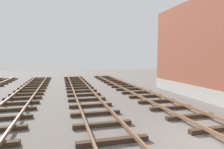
% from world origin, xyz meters
% --- Properties ---
extents(ground_plane, '(80.00, 80.00, 0.00)m').
position_xyz_m(ground_plane, '(0.00, 0.00, 0.00)').
color(ground_plane, '#605B56').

